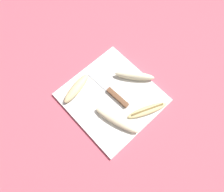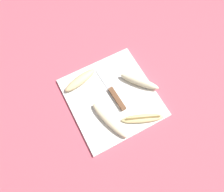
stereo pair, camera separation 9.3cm
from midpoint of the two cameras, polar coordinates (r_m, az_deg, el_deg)
The scene contains 7 objects.
ground_plane at distance 0.95m, azimuth -2.78°, elevation -0.85°, with size 4.00×4.00×0.00m, color #C65160.
cutting_board at distance 0.95m, azimuth -2.80°, elevation -0.71°, with size 0.36×0.38×0.01m.
knife at distance 0.93m, azimuth -2.13°, elevation -0.07°, with size 0.03×0.23×0.02m.
banana_pale_long at distance 0.89m, azimuth -1.68°, elevation -6.64°, with size 0.10×0.20×0.03m.
banana_mellow_near at distance 0.96m, azimuth -12.04°, elevation 1.66°, with size 0.17×0.08×0.03m.
banana_spotted_left at distance 0.91m, azimuth 6.39°, elevation -4.06°, with size 0.18×0.10×0.02m.
banana_bright_far at distance 0.96m, azimuth 3.33°, elevation 4.85°, with size 0.14×0.16×0.04m.
Camera 1 is at (-0.24, -0.26, 0.88)m, focal length 35.00 mm.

